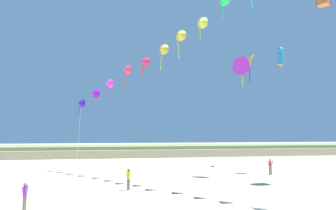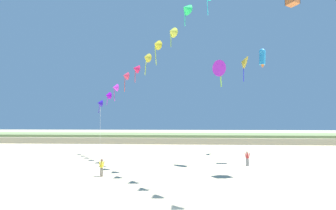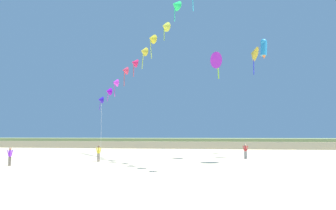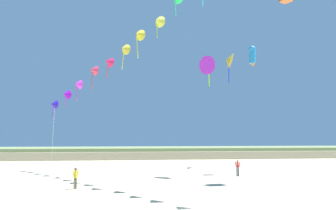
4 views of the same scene
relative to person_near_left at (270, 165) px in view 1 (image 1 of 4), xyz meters
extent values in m
cube|color=#BFAE8B|center=(-9.42, 30.61, -0.29)|extent=(120.00, 13.73, 1.42)
cube|color=#7A8E56|center=(-9.42, 30.61, 0.62)|extent=(120.00, 11.67, 0.81)
cylinder|color=#474C56|center=(0.07, -0.02, -0.57)|extent=(0.13, 0.13, 0.87)
cylinder|color=#474C56|center=(-0.07, 0.02, -0.57)|extent=(0.13, 0.13, 0.87)
cylinder|color=red|center=(0.00, 0.00, 0.18)|extent=(0.23, 0.23, 0.62)
cylinder|color=red|center=(0.19, -0.06, 0.23)|extent=(0.22, 0.14, 0.59)
cylinder|color=red|center=(-0.19, 0.06, 0.23)|extent=(0.22, 0.14, 0.59)
sphere|color=tan|center=(0.00, 0.00, 0.61)|extent=(0.24, 0.24, 0.24)
cylinder|color=#726656|center=(-21.73, -11.59, -0.59)|extent=(0.12, 0.12, 0.82)
cylinder|color=#726656|center=(-21.69, -11.45, -0.59)|extent=(0.12, 0.12, 0.82)
cylinder|color=purple|center=(-21.71, -11.52, 0.11)|extent=(0.22, 0.22, 0.58)
cylinder|color=purple|center=(-21.77, -11.70, 0.16)|extent=(0.14, 0.21, 0.55)
cylinder|color=purple|center=(-21.66, -11.34, 0.16)|extent=(0.14, 0.21, 0.55)
sphere|color=#9E7051|center=(-21.71, -11.52, 0.52)|extent=(0.22, 0.22, 0.22)
cylinder|color=#726656|center=(-15.47, -6.04, -0.58)|extent=(0.12, 0.12, 0.84)
cylinder|color=#726656|center=(-15.57, -6.14, -0.58)|extent=(0.12, 0.12, 0.84)
cylinder|color=yellow|center=(-15.52, -6.09, 0.14)|extent=(0.22, 0.22, 0.60)
cylinder|color=yellow|center=(-15.38, -5.96, 0.19)|extent=(0.20, 0.20, 0.57)
cylinder|color=yellow|center=(-15.66, -6.23, 0.19)|extent=(0.20, 0.20, 0.57)
sphere|color=brown|center=(-15.52, -6.09, 0.56)|extent=(0.23, 0.23, 0.23)
cone|color=#3219BF|center=(-20.88, 7.41, 7.16)|extent=(1.27, 1.32, 1.13)
cylinder|color=#7C39E5|center=(-20.99, 7.52, 6.25)|extent=(0.17, 0.24, 1.38)
cone|color=#8E0DCA|center=(-19.12, 6.04, 8.24)|extent=(1.30, 1.23, 1.10)
cylinder|color=#D739E5|center=(-19.23, 6.15, 7.38)|extent=(0.15, 0.22, 1.28)
cone|color=#E339E8|center=(-17.49, 4.34, 9.21)|extent=(1.27, 1.30, 1.12)
cylinder|color=#E539C1|center=(-17.60, 4.44, 8.10)|extent=(0.23, 0.27, 1.78)
cone|color=#EA3B5D|center=(-15.54, 2.61, 10.55)|extent=(1.25, 1.31, 1.11)
cylinder|color=#E54139|center=(-15.64, 2.71, 9.36)|extent=(0.08, 0.15, 1.96)
cone|color=#EE225B|center=(-13.73, 0.87, 11.13)|extent=(1.35, 1.40, 1.20)
cylinder|color=#E53940|center=(-13.83, 0.97, 10.11)|extent=(0.13, 0.14, 1.59)
cone|color=gold|center=(-12.03, -1.14, 12.02)|extent=(1.30, 1.24, 1.11)
cylinder|color=#CCE539|center=(-12.14, -1.03, 10.82)|extent=(0.23, 0.09, 1.96)
cone|color=gold|center=(-10.62, -2.86, 12.99)|extent=(1.31, 1.23, 1.11)
cylinder|color=#CBE539|center=(-10.72, -2.75, 11.71)|extent=(0.24, 0.11, 2.13)
cone|color=#C9CF3C|center=(-8.82, -4.18, 13.89)|extent=(1.31, 1.25, 1.12)
cylinder|color=#B5E539|center=(-8.92, -4.08, 12.97)|extent=(0.09, 0.18, 1.41)
cylinder|color=#39E5A1|center=(-7.45, -6.09, 14.40)|extent=(0.09, 0.19, 1.53)
cylinder|color=silver|center=(-21.06, 8.39, 3.18)|extent=(0.59, 1.64, 8.37)
cylinder|color=#278ECC|center=(2.68, 1.61, 12.49)|extent=(1.06, 1.00, 1.84)
sphere|color=#278ECC|center=(2.68, 1.61, 13.30)|extent=(0.80, 0.80, 0.80)
cone|color=orange|center=(2.68, 1.61, 11.50)|extent=(0.87, 0.87, 0.61)
sphere|color=black|center=(2.68, 1.61, 13.53)|extent=(0.17, 0.17, 0.17)
cone|color=yellow|center=(2.39, 9.35, 13.96)|extent=(2.16, 2.61, 2.35)
cone|color=#2D31E5|center=(2.39, 9.35, 13.98)|extent=(1.23, 1.45, 1.31)
cylinder|color=#2D31E5|center=(2.39, 9.35, 12.19)|extent=(0.12, 0.34, 2.86)
cone|color=#B627CD|center=(-2.98, -0.03, 10.83)|extent=(2.08, 2.11, 2.09)
cone|color=#9BE52D|center=(-2.98, -0.03, 10.85)|extent=(1.17, 1.19, 1.16)
cylinder|color=#9BE52D|center=(-2.98, -0.03, 9.52)|extent=(0.21, 0.23, 2.01)
cube|color=#C96631|center=(3.38, -5.15, 16.47)|extent=(1.29, 1.29, 0.95)
camera|label=1|loc=(-16.65, -30.40, 3.49)|focal=32.00mm
camera|label=2|loc=(-7.83, -27.61, 4.34)|focal=24.00mm
camera|label=3|loc=(-3.35, -36.14, 1.78)|focal=32.00mm
camera|label=4|loc=(-11.05, -30.99, 3.06)|focal=32.00mm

